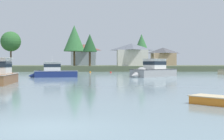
{
  "coord_description": "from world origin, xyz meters",
  "views": [
    {
      "loc": [
        2.18,
        -11.36,
        2.32
      ],
      "look_at": [
        3.07,
        30.29,
        1.43
      ],
      "focal_mm": 49.84,
      "sensor_mm": 36.0,
      "label": 1
    }
  ],
  "objects_px": {
    "cruiser_grey": "(151,73)",
    "mooring_buoy_orange": "(90,72)",
    "dinghy_orange": "(223,102)",
    "mooring_buoy_red": "(111,72)",
    "cruiser_wood": "(0,77)",
    "cruiser_navy": "(51,73)",
    "mooring_buoy_white": "(153,74)"
  },
  "relations": [
    {
      "from": "cruiser_wood",
      "to": "mooring_buoy_red",
      "type": "xyz_separation_m",
      "value": [
        13.6,
        40.59,
        -0.64
      ]
    },
    {
      "from": "cruiser_wood",
      "to": "mooring_buoy_white",
      "type": "relative_size",
      "value": 23.35
    },
    {
      "from": "dinghy_orange",
      "to": "mooring_buoy_orange",
      "type": "distance_m",
      "value": 61.51
    },
    {
      "from": "cruiser_grey",
      "to": "mooring_buoy_red",
      "type": "relative_size",
      "value": 20.24
    },
    {
      "from": "cruiser_wood",
      "to": "mooring_buoy_red",
      "type": "bearing_deg",
      "value": 71.48
    },
    {
      "from": "cruiser_wood",
      "to": "cruiser_navy",
      "type": "bearing_deg",
      "value": 78.62
    },
    {
      "from": "mooring_buoy_red",
      "to": "mooring_buoy_orange",
      "type": "height_order",
      "value": "mooring_buoy_orange"
    },
    {
      "from": "cruiser_grey",
      "to": "dinghy_orange",
      "type": "bearing_deg",
      "value": -92.24
    },
    {
      "from": "cruiser_grey",
      "to": "mooring_buoy_orange",
      "type": "bearing_deg",
      "value": 116.27
    },
    {
      "from": "cruiser_grey",
      "to": "mooring_buoy_orange",
      "type": "xyz_separation_m",
      "value": [
        -11.72,
        23.75,
        -0.63
      ]
    },
    {
      "from": "cruiser_grey",
      "to": "mooring_buoy_red",
      "type": "bearing_deg",
      "value": 106.03
    },
    {
      "from": "cruiser_wood",
      "to": "mooring_buoy_red",
      "type": "height_order",
      "value": "cruiser_wood"
    },
    {
      "from": "mooring_buoy_orange",
      "to": "cruiser_navy",
      "type": "bearing_deg",
      "value": -101.66
    },
    {
      "from": "mooring_buoy_orange",
      "to": "dinghy_orange",
      "type": "bearing_deg",
      "value": -80.38
    },
    {
      "from": "cruiser_grey",
      "to": "mooring_buoy_orange",
      "type": "relative_size",
      "value": 19.16
    },
    {
      "from": "dinghy_orange",
      "to": "mooring_buoy_white",
      "type": "distance_m",
      "value": 48.93
    },
    {
      "from": "cruiser_grey",
      "to": "mooring_buoy_red",
      "type": "height_order",
      "value": "cruiser_grey"
    },
    {
      "from": "cruiser_navy",
      "to": "mooring_buoy_red",
      "type": "bearing_deg",
      "value": 67.16
    },
    {
      "from": "mooring_buoy_white",
      "to": "mooring_buoy_orange",
      "type": "distance_m",
      "value": 18.35
    },
    {
      "from": "dinghy_orange",
      "to": "cruiser_grey",
      "type": "distance_m",
      "value": 36.93
    },
    {
      "from": "cruiser_wood",
      "to": "cruiser_grey",
      "type": "distance_m",
      "value": 26.82
    },
    {
      "from": "mooring_buoy_red",
      "to": "mooring_buoy_white",
      "type": "distance_m",
      "value": 14.16
    },
    {
      "from": "mooring_buoy_white",
      "to": "cruiser_wood",
      "type": "bearing_deg",
      "value": -127.23
    },
    {
      "from": "cruiser_navy",
      "to": "mooring_buoy_white",
      "type": "relative_size",
      "value": 19.42
    },
    {
      "from": "mooring_buoy_white",
      "to": "mooring_buoy_orange",
      "type": "bearing_deg",
      "value": 139.73
    },
    {
      "from": "cruiser_grey",
      "to": "mooring_buoy_orange",
      "type": "height_order",
      "value": "cruiser_grey"
    },
    {
      "from": "mooring_buoy_orange",
      "to": "cruiser_wood",
      "type": "bearing_deg",
      "value": -101.55
    },
    {
      "from": "cruiser_wood",
      "to": "mooring_buoy_white",
      "type": "distance_m",
      "value": 37.13
    },
    {
      "from": "cruiser_wood",
      "to": "mooring_buoy_white",
      "type": "bearing_deg",
      "value": 52.77
    },
    {
      "from": "mooring_buoy_red",
      "to": "cruiser_wood",
      "type": "bearing_deg",
      "value": -108.52
    },
    {
      "from": "cruiser_navy",
      "to": "mooring_buoy_orange",
      "type": "xyz_separation_m",
      "value": [
        5.26,
        25.51,
        -0.54
      ]
    },
    {
      "from": "cruiser_wood",
      "to": "cruiser_grey",
      "type": "xyz_separation_m",
      "value": [
        20.18,
        17.66,
        -0.01
      ]
    }
  ]
}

